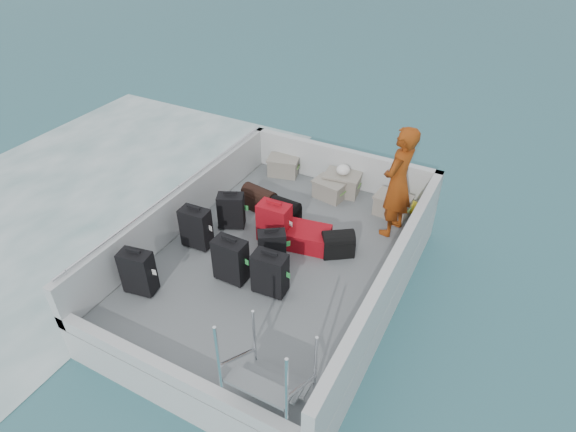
% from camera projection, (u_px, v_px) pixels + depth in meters
% --- Properties ---
extents(ground, '(160.00, 160.00, 0.00)m').
position_uv_depth(ground, '(277.00, 287.00, 7.60)').
color(ground, '#16434F').
rests_on(ground, ground).
extents(wake_foam, '(10.00, 10.00, 0.00)m').
position_uv_depth(wake_foam, '(64.00, 206.00, 9.43)').
color(wake_foam, white).
rests_on(wake_foam, ground).
extents(ferry_hull, '(3.60, 5.00, 0.60)m').
position_uv_depth(ferry_hull, '(277.00, 273.00, 7.43)').
color(ferry_hull, silver).
rests_on(ferry_hull, ground).
extents(deck, '(3.30, 4.70, 0.02)m').
position_uv_depth(deck, '(277.00, 258.00, 7.24)').
color(deck, slate).
rests_on(deck, ferry_hull).
extents(deck_fittings, '(3.60, 5.00, 0.90)m').
position_uv_depth(deck_fittings, '(287.00, 258.00, 6.66)').
color(deck_fittings, silver).
rests_on(deck_fittings, deck).
extents(suitcase_0, '(0.47, 0.32, 0.67)m').
position_uv_depth(suitcase_0, '(138.00, 273.00, 6.47)').
color(suitcase_0, black).
rests_on(suitcase_0, deck).
extents(suitcase_1, '(0.46, 0.28, 0.66)m').
position_uv_depth(suitcase_1, '(196.00, 228.00, 7.28)').
color(suitcase_1, black).
rests_on(suitcase_1, deck).
extents(suitcase_2, '(0.48, 0.40, 0.60)m').
position_uv_depth(suitcase_2, '(231.00, 211.00, 7.70)').
color(suitcase_2, black).
rests_on(suitcase_2, deck).
extents(suitcase_4, '(0.46, 0.27, 0.67)m').
position_uv_depth(suitcase_4, '(231.00, 261.00, 6.67)').
color(suitcase_4, black).
rests_on(suitcase_4, deck).
extents(suitcase_5, '(0.50, 0.31, 0.67)m').
position_uv_depth(suitcase_5, '(274.00, 223.00, 7.37)').
color(suitcase_5, '#B30D1B').
rests_on(suitcase_5, deck).
extents(suitcase_6, '(0.48, 0.30, 0.64)m').
position_uv_depth(suitcase_6, '(270.00, 274.00, 6.48)').
color(suitcase_6, black).
rests_on(suitcase_6, deck).
extents(suitcase_7, '(0.46, 0.41, 0.56)m').
position_uv_depth(suitcase_7, '(272.00, 248.00, 6.97)').
color(suitcase_7, black).
rests_on(suitcase_7, deck).
extents(suitcase_8, '(0.83, 0.61, 0.30)m').
position_uv_depth(suitcase_8, '(305.00, 237.00, 7.41)').
color(suitcase_8, '#B30D1B').
rests_on(suitcase_8, deck).
extents(duffel_0, '(0.63, 0.39, 0.32)m').
position_uv_depth(duffel_0, '(259.00, 201.00, 8.20)').
color(duffel_0, black).
rests_on(duffel_0, deck).
extents(duffel_1, '(0.49, 0.33, 0.32)m').
position_uv_depth(duffel_1, '(285.00, 213.00, 7.90)').
color(duffel_1, black).
rests_on(duffel_1, deck).
extents(duffel_2, '(0.56, 0.52, 0.32)m').
position_uv_depth(duffel_2, '(338.00, 245.00, 7.22)').
color(duffel_2, black).
rests_on(duffel_2, deck).
extents(crate_0, '(0.62, 0.50, 0.33)m').
position_uv_depth(crate_0, '(283.00, 167.00, 9.13)').
color(crate_0, gray).
rests_on(crate_0, deck).
extents(crate_1, '(0.56, 0.43, 0.31)m').
position_uv_depth(crate_1, '(330.00, 190.00, 8.48)').
color(crate_1, gray).
rests_on(crate_1, deck).
extents(crate_2, '(0.64, 0.47, 0.36)m').
position_uv_depth(crate_2, '(342.00, 184.00, 8.59)').
color(crate_2, gray).
rests_on(crate_2, deck).
extents(crate_3, '(0.58, 0.43, 0.33)m').
position_uv_depth(crate_3, '(392.00, 206.00, 8.05)').
color(crate_3, gray).
rests_on(crate_3, deck).
extents(yellow_bag, '(0.28, 0.26, 0.22)m').
position_uv_depth(yellow_bag, '(412.00, 207.00, 8.13)').
color(yellow_bag, gold).
rests_on(yellow_bag, deck).
extents(white_bag, '(0.24, 0.24, 0.18)m').
position_uv_depth(white_bag, '(343.00, 171.00, 8.44)').
color(white_bag, white).
rests_on(white_bag, crate_2).
extents(passenger, '(0.56, 0.74, 1.82)m').
position_uv_depth(passenger, '(398.00, 182.00, 7.25)').
color(passenger, '#C54D12').
rests_on(passenger, deck).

